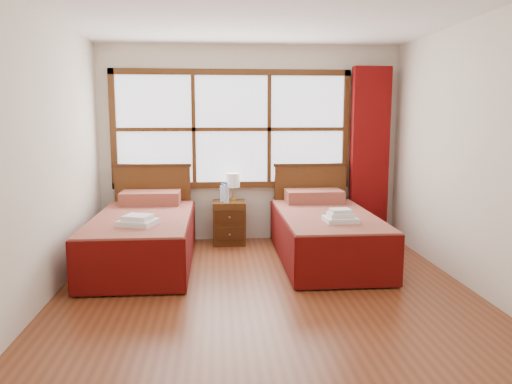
{
  "coord_description": "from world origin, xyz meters",
  "views": [
    {
      "loc": [
        -0.47,
        -4.46,
        1.67
      ],
      "look_at": [
        -0.05,
        0.7,
        0.88
      ],
      "focal_mm": 35.0,
      "sensor_mm": 36.0,
      "label": 1
    }
  ],
  "objects": [
    {
      "name": "floor",
      "position": [
        0.0,
        0.0,
        0.0
      ],
      "size": [
        4.5,
        4.5,
        0.0
      ],
      "primitive_type": "plane",
      "color": "brown",
      "rests_on": "ground"
    },
    {
      "name": "ceiling",
      "position": [
        0.0,
        0.0,
        2.6
      ],
      "size": [
        4.5,
        4.5,
        0.0
      ],
      "primitive_type": "plane",
      "rotation": [
        3.14,
        0.0,
        0.0
      ],
      "color": "white",
      "rests_on": "wall_back"
    },
    {
      "name": "wall_back",
      "position": [
        0.0,
        2.25,
        1.3
      ],
      "size": [
        4.0,
        0.0,
        4.0
      ],
      "primitive_type": "plane",
      "rotation": [
        1.57,
        0.0,
        0.0
      ],
      "color": "silver",
      "rests_on": "floor"
    },
    {
      "name": "wall_left",
      "position": [
        -2.0,
        0.0,
        1.3
      ],
      "size": [
        0.0,
        4.5,
        4.5
      ],
      "primitive_type": "plane",
      "rotation": [
        1.57,
        0.0,
        1.57
      ],
      "color": "silver",
      "rests_on": "floor"
    },
    {
      "name": "wall_right",
      "position": [
        2.0,
        0.0,
        1.3
      ],
      "size": [
        0.0,
        4.5,
        4.5
      ],
      "primitive_type": "plane",
      "rotation": [
        1.57,
        0.0,
        -1.57
      ],
      "color": "silver",
      "rests_on": "floor"
    },
    {
      "name": "window",
      "position": [
        -0.25,
        2.21,
        1.5
      ],
      "size": [
        3.16,
        0.06,
        1.56
      ],
      "color": "white",
      "rests_on": "wall_back"
    },
    {
      "name": "curtain",
      "position": [
        1.6,
        2.11,
        1.17
      ],
      "size": [
        0.5,
        0.16,
        2.3
      ],
      "primitive_type": "cube",
      "color": "maroon",
      "rests_on": "wall_back"
    },
    {
      "name": "bed_left",
      "position": [
        -1.3,
        1.2,
        0.32
      ],
      "size": [
        1.09,
        2.11,
        1.06
      ],
      "color": "#381D0B",
      "rests_on": "floor"
    },
    {
      "name": "bed_right",
      "position": [
        0.81,
        1.2,
        0.32
      ],
      "size": [
        1.08,
        2.1,
        1.05
      ],
      "color": "#381D0B",
      "rests_on": "floor"
    },
    {
      "name": "nightstand",
      "position": [
        -0.3,
        1.99,
        0.28
      ],
      "size": [
        0.43,
        0.42,
        0.57
      ],
      "color": "#502C11",
      "rests_on": "floor"
    },
    {
      "name": "towels_left",
      "position": [
        -1.27,
        0.64,
        0.61
      ],
      "size": [
        0.44,
        0.41,
        0.11
      ],
      "rotation": [
        0.0,
        0.0,
        -0.34
      ],
      "color": "white",
      "rests_on": "bed_left"
    },
    {
      "name": "towels_right",
      "position": [
        0.85,
        0.65,
        0.61
      ],
      "size": [
        0.35,
        0.31,
        0.14
      ],
      "rotation": [
        0.0,
        0.0,
        0.05
      ],
      "color": "white",
      "rests_on": "bed_right"
    },
    {
      "name": "lamp",
      "position": [
        -0.24,
        2.09,
        0.82
      ],
      "size": [
        0.19,
        0.19,
        0.36
      ],
      "color": "gold",
      "rests_on": "nightstand"
    },
    {
      "name": "bottle_near",
      "position": [
        -0.38,
        2.0,
        0.68
      ],
      "size": [
        0.06,
        0.06,
        0.24
      ],
      "color": "#C4DFFC",
      "rests_on": "nightstand"
    },
    {
      "name": "bottle_far",
      "position": [
        -0.34,
        1.88,
        0.69
      ],
      "size": [
        0.07,
        0.07,
        0.27
      ],
      "color": "#C4DFFC",
      "rests_on": "nightstand"
    }
  ]
}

